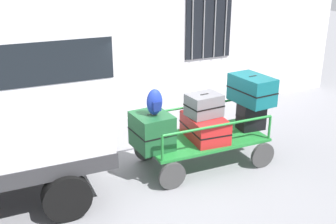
% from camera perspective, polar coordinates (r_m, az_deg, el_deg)
% --- Properties ---
extents(ground_plane, '(40.00, 40.00, 0.00)m').
position_cam_1_polar(ground_plane, '(7.50, 0.05, -7.49)').
color(ground_plane, gray).
extents(building_wall, '(12.00, 0.38, 5.00)m').
position_cam_1_polar(building_wall, '(9.20, -7.13, 14.00)').
color(building_wall, silver).
rests_on(building_wall, ground).
extents(luggage_cart, '(2.25, 1.19, 0.52)m').
position_cam_1_polar(luggage_cart, '(7.44, 4.98, -4.28)').
color(luggage_cart, '#1E722D').
rests_on(luggage_cart, ground).
extents(cart_railing, '(2.12, 1.05, 0.45)m').
position_cam_1_polar(cart_railing, '(7.26, 5.09, -0.93)').
color(cart_railing, '#1E722D').
rests_on(cart_railing, luggage_cart).
extents(suitcase_left_bottom, '(0.64, 0.73, 0.60)m').
position_cam_1_polar(suitcase_left_bottom, '(6.90, -2.25, -2.64)').
color(suitcase_left_bottom, '#194C28').
rests_on(suitcase_left_bottom, luggage_cart).
extents(suitcase_midleft_bottom, '(0.65, 0.96, 0.41)m').
position_cam_1_polar(suitcase_midleft_bottom, '(7.31, 5.12, -2.15)').
color(suitcase_midleft_bottom, '#B21E1E').
rests_on(suitcase_midleft_bottom, luggage_cart).
extents(suitcase_midleft_middle, '(0.62, 0.50, 0.40)m').
position_cam_1_polar(suitcase_midleft_middle, '(7.20, 5.01, 0.97)').
color(suitcase_midleft_middle, slate).
rests_on(suitcase_midleft_middle, suitcase_midleft_bottom).
extents(suitcase_center_bottom, '(0.50, 0.36, 0.51)m').
position_cam_1_polar(suitcase_center_bottom, '(7.81, 11.46, -0.57)').
color(suitcase_center_bottom, black).
rests_on(suitcase_center_bottom, luggage_cart).
extents(suitcase_center_middle, '(0.60, 0.89, 0.51)m').
position_cam_1_polar(suitcase_center_middle, '(7.68, 11.56, 3.07)').
color(suitcase_center_middle, '#0F5960').
rests_on(suitcase_center_middle, suitcase_center_bottom).
extents(backpack, '(0.27, 0.22, 0.44)m').
position_cam_1_polar(backpack, '(6.67, -1.86, 1.36)').
color(backpack, navy).
rests_on(backpack, suitcase_left_bottom).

